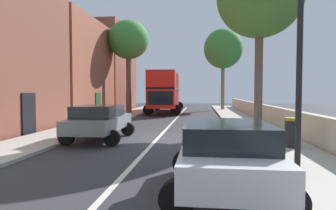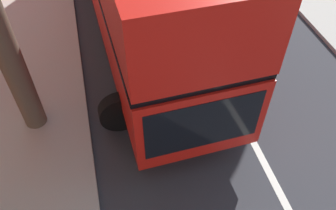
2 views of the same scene
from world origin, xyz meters
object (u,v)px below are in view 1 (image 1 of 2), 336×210
at_px(street_tree_right_3, 223,49).
at_px(litter_bin_right, 292,132).
at_px(double_decker_bus, 165,90).
at_px(parked_car_white_right_1, 226,152).
at_px(lamppost_right, 300,22).
at_px(street_tree_left_0, 128,41).
at_px(parked_car_grey_left_0, 100,120).

distance_m(street_tree_right_3, litter_bin_right, 24.25).
height_order(double_decker_bus, parked_car_white_right_1, double_decker_bus).
bearing_deg(double_decker_bus, litter_bin_right, -69.59).
bearing_deg(double_decker_bus, lamppost_right, -75.08).
bearing_deg(street_tree_left_0, litter_bin_right, -57.04).
height_order(parked_car_white_right_1, lamppost_right, lamppost_right).
bearing_deg(street_tree_right_3, litter_bin_right, -88.14).
relative_size(double_decker_bus, parked_car_grey_left_0, 2.47).
relative_size(street_tree_left_0, litter_bin_right, 8.05).
bearing_deg(litter_bin_right, double_decker_bus, 110.41).
xyz_separation_m(double_decker_bus, parked_car_grey_left_0, (-0.80, -17.45, -1.45)).
distance_m(double_decker_bus, street_tree_left_0, 6.42).
height_order(double_decker_bus, street_tree_right_3, street_tree_right_3).
relative_size(parked_car_white_right_1, lamppost_right, 0.63).
distance_m(double_decker_bus, parked_car_grey_left_0, 17.53).
xyz_separation_m(parked_car_white_right_1, lamppost_right, (1.80, 1.15, 2.92)).
height_order(street_tree_left_0, street_tree_right_3, street_tree_right_3).
xyz_separation_m(street_tree_left_0, litter_bin_right, (10.09, -15.56, -6.28)).
height_order(parked_car_white_right_1, street_tree_right_3, street_tree_right_3).
relative_size(double_decker_bus, street_tree_left_0, 1.28).
distance_m(parked_car_grey_left_0, lamppost_right, 8.96).
bearing_deg(parked_car_grey_left_0, lamppost_right, -36.68).
relative_size(lamppost_right, litter_bin_right, 5.82).
distance_m(parked_car_grey_left_0, parked_car_white_right_1, 7.98).
relative_size(double_decker_bus, litter_bin_right, 10.27).
distance_m(double_decker_bus, parked_car_white_right_1, 24.08).
distance_m(parked_car_white_right_1, street_tree_left_0, 22.51).
xyz_separation_m(double_decker_bus, street_tree_right_3, (6.24, 4.54, 4.82)).
relative_size(parked_car_grey_left_0, litter_bin_right, 4.16).
xyz_separation_m(lamppost_right, litter_bin_right, (1.00, 3.70, -3.14)).
distance_m(parked_car_grey_left_0, street_tree_right_3, 23.93).
distance_m(double_decker_bus, street_tree_right_3, 9.10).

